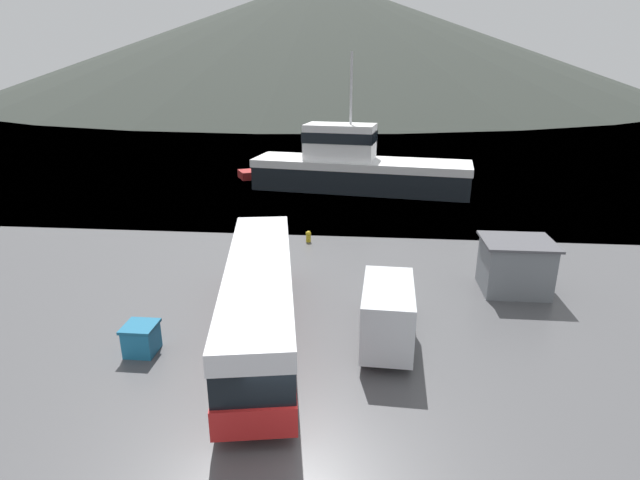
{
  "coord_description": "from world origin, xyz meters",
  "views": [
    {
      "loc": [
        1.82,
        -12.06,
        10.38
      ],
      "look_at": [
        -0.4,
        11.95,
        2.0
      ],
      "focal_mm": 28.0,
      "sensor_mm": 36.0,
      "label": 1
    }
  ],
  "objects_px": {
    "delivery_van": "(387,310)",
    "dock_kiosk": "(515,266)",
    "small_boat": "(274,172)",
    "fishing_boat": "(356,166)",
    "storage_bin": "(141,338)",
    "tour_bus": "(260,297)"
  },
  "relations": [
    {
      "from": "fishing_boat",
      "to": "dock_kiosk",
      "type": "bearing_deg",
      "value": 30.44
    },
    {
      "from": "storage_bin",
      "to": "small_boat",
      "type": "height_order",
      "value": "storage_bin"
    },
    {
      "from": "fishing_boat",
      "to": "storage_bin",
      "type": "bearing_deg",
      "value": -6.3
    },
    {
      "from": "delivery_van",
      "to": "small_boat",
      "type": "relative_size",
      "value": 0.81
    },
    {
      "from": "small_boat",
      "to": "delivery_van",
      "type": "bearing_deg",
      "value": 170.46
    },
    {
      "from": "small_boat",
      "to": "tour_bus",
      "type": "bearing_deg",
      "value": 161.63
    },
    {
      "from": "delivery_van",
      "to": "small_boat",
      "type": "bearing_deg",
      "value": 110.63
    },
    {
      "from": "delivery_van",
      "to": "dock_kiosk",
      "type": "bearing_deg",
      "value": 42.71
    },
    {
      "from": "delivery_van",
      "to": "dock_kiosk",
      "type": "height_order",
      "value": "delivery_van"
    },
    {
      "from": "delivery_van",
      "to": "fishing_boat",
      "type": "relative_size",
      "value": 0.3
    },
    {
      "from": "dock_kiosk",
      "to": "small_boat",
      "type": "distance_m",
      "value": 30.51
    },
    {
      "from": "fishing_boat",
      "to": "small_boat",
      "type": "bearing_deg",
      "value": -112.43
    },
    {
      "from": "dock_kiosk",
      "to": "small_boat",
      "type": "relative_size",
      "value": 0.47
    },
    {
      "from": "dock_kiosk",
      "to": "fishing_boat",
      "type": "bearing_deg",
      "value": 111.62
    },
    {
      "from": "delivery_van",
      "to": "dock_kiosk",
      "type": "distance_m",
      "value": 8.28
    },
    {
      "from": "fishing_boat",
      "to": "dock_kiosk",
      "type": "relative_size",
      "value": 5.83
    },
    {
      "from": "small_boat",
      "to": "dock_kiosk",
      "type": "bearing_deg",
      "value": -174.98
    },
    {
      "from": "fishing_boat",
      "to": "small_boat",
      "type": "xyz_separation_m",
      "value": [
        -8.3,
        5.04,
        -1.75
      ]
    },
    {
      "from": "fishing_boat",
      "to": "storage_bin",
      "type": "height_order",
      "value": "fishing_boat"
    },
    {
      "from": "delivery_van",
      "to": "small_boat",
      "type": "xyz_separation_m",
      "value": [
        -10.15,
        31.0,
        -0.98
      ]
    },
    {
      "from": "storage_bin",
      "to": "small_boat",
      "type": "distance_m",
      "value": 32.78
    },
    {
      "from": "storage_bin",
      "to": "dock_kiosk",
      "type": "bearing_deg",
      "value": 24.41
    }
  ]
}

